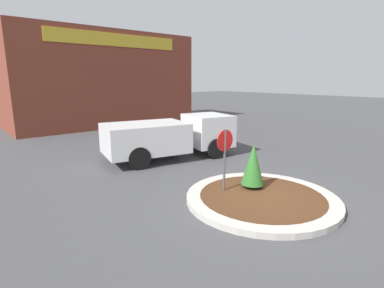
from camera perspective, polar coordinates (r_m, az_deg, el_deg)
ground_plane at (r=9.60m, az=13.08°, el=-10.55°), size 120.00×120.00×0.00m
traffic_island at (r=9.57m, az=13.11°, el=-10.06°), size 4.62×4.62×0.18m
stop_sign at (r=9.41m, az=6.25°, el=-1.21°), size 0.68×0.07×2.16m
island_shrub at (r=9.91m, az=11.55°, el=-3.79°), size 0.74×0.74×1.46m
utility_truck at (r=13.99m, az=-4.17°, el=1.63°), size 6.36×3.48×1.95m
storefront_building at (r=26.02m, az=-16.85°, el=11.68°), size 14.15×6.07×7.22m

